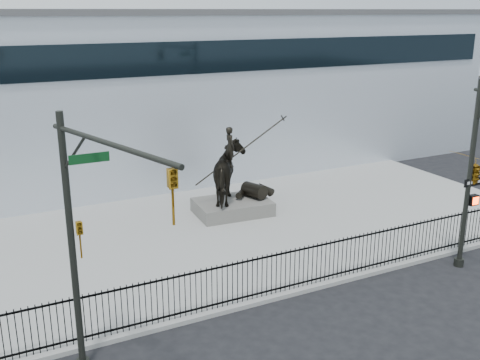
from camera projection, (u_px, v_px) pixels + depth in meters
name	position (u px, v px, depth m)	size (l,w,h in m)	color
ground	(306.00, 311.00, 17.96)	(120.00, 120.00, 0.00)	black
plaza	(215.00, 235.00, 23.91)	(30.00, 12.00, 0.15)	#9C9C99
building	(124.00, 92.00, 33.71)	(44.00, 14.00, 9.00)	white
picket_fence	(286.00, 270.00, 18.76)	(22.10, 0.10, 1.50)	black
statue_plinth	(232.00, 207.00, 26.10)	(3.38, 2.32, 0.63)	#63605A
equestrian_statue	(234.00, 173.00, 25.64)	(4.32, 2.83, 3.67)	black
traffic_signal_left	(88.00, 239.00, 13.33)	(1.52, 4.84, 7.00)	black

